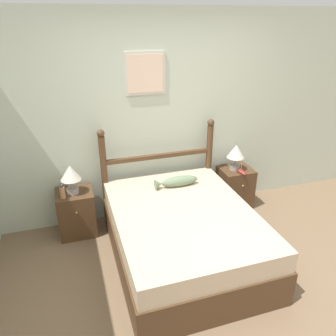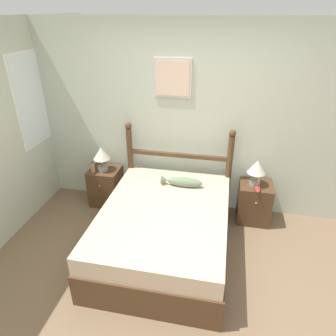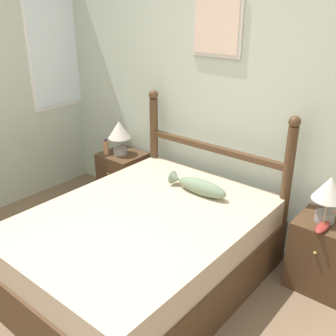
{
  "view_description": "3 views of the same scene",
  "coord_description": "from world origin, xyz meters",
  "px_view_note": "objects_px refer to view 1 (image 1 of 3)",
  "views": [
    {
      "loc": [
        -1.16,
        -2.07,
        2.43
      ],
      "look_at": [
        -0.16,
        1.04,
        0.92
      ],
      "focal_mm": 35.0,
      "sensor_mm": 36.0,
      "label": 1
    },
    {
      "loc": [
        0.47,
        -2.08,
        2.59
      ],
      "look_at": [
        -0.15,
        0.98,
        0.94
      ],
      "focal_mm": 32.0,
      "sensor_mm": 36.0,
      "label": 2
    },
    {
      "loc": [
        1.61,
        -1.16,
        2.04
      ],
      "look_at": [
        -0.19,
        1.02,
        0.82
      ],
      "focal_mm": 42.0,
      "sensor_mm": 36.0,
      "label": 3
    }
  ],
  "objects_px": {
    "bed": "(183,235)",
    "bottle": "(62,192)",
    "nightstand_left": "(77,212)",
    "table_lamp_left": "(71,175)",
    "fish_pillow": "(177,181)",
    "model_boat": "(241,171)",
    "nightstand_right": "(234,187)",
    "table_lamp_right": "(236,153)"
  },
  "relations": [
    {
      "from": "model_boat",
      "to": "table_lamp_right",
      "type": "bearing_deg",
      "value": 105.13
    },
    {
      "from": "nightstand_left",
      "to": "nightstand_right",
      "type": "distance_m",
      "value": 2.13
    },
    {
      "from": "table_lamp_right",
      "to": "bottle",
      "type": "bearing_deg",
      "value": -177.38
    },
    {
      "from": "table_lamp_left",
      "to": "table_lamp_right",
      "type": "xyz_separation_m",
      "value": [
        2.11,
        0.01,
        0.0
      ]
    },
    {
      "from": "fish_pillow",
      "to": "bottle",
      "type": "bearing_deg",
      "value": 171.93
    },
    {
      "from": "table_lamp_left",
      "to": "table_lamp_right",
      "type": "relative_size",
      "value": 1.0
    },
    {
      "from": "bed",
      "to": "nightstand_left",
      "type": "xyz_separation_m",
      "value": [
        -1.07,
        0.83,
        -0.02
      ]
    },
    {
      "from": "nightstand_right",
      "to": "table_lamp_right",
      "type": "height_order",
      "value": "table_lamp_right"
    },
    {
      "from": "nightstand_left",
      "to": "table_lamp_left",
      "type": "relative_size",
      "value": 1.59
    },
    {
      "from": "table_lamp_left",
      "to": "model_boat",
      "type": "relative_size",
      "value": 1.6
    },
    {
      "from": "nightstand_right",
      "to": "bed",
      "type": "bearing_deg",
      "value": -142.03
    },
    {
      "from": "fish_pillow",
      "to": "table_lamp_left",
      "type": "bearing_deg",
      "value": 166.84
    },
    {
      "from": "model_boat",
      "to": "nightstand_left",
      "type": "bearing_deg",
      "value": 176.62
    },
    {
      "from": "bottle",
      "to": "fish_pillow",
      "type": "bearing_deg",
      "value": -8.07
    },
    {
      "from": "nightstand_left",
      "to": "nightstand_right",
      "type": "height_order",
      "value": "same"
    },
    {
      "from": "nightstand_left",
      "to": "fish_pillow",
      "type": "distance_m",
      "value": 1.27
    },
    {
      "from": "fish_pillow",
      "to": "bed",
      "type": "bearing_deg",
      "value": -101.83
    },
    {
      "from": "bed",
      "to": "bottle",
      "type": "xyz_separation_m",
      "value": [
        -1.19,
        0.72,
        0.34
      ]
    },
    {
      "from": "bed",
      "to": "table_lamp_right",
      "type": "distance_m",
      "value": 1.41
    },
    {
      "from": "nightstand_left",
      "to": "table_lamp_left",
      "type": "bearing_deg",
      "value": -117.6
    },
    {
      "from": "bed",
      "to": "fish_pillow",
      "type": "height_order",
      "value": "fish_pillow"
    },
    {
      "from": "table_lamp_left",
      "to": "fish_pillow",
      "type": "distance_m",
      "value": 1.23
    },
    {
      "from": "bed",
      "to": "nightstand_left",
      "type": "bearing_deg",
      "value": 142.03
    },
    {
      "from": "bed",
      "to": "table_lamp_right",
      "type": "bearing_deg",
      "value": 38.57
    },
    {
      "from": "bed",
      "to": "nightstand_right",
      "type": "distance_m",
      "value": 1.35
    },
    {
      "from": "nightstand_left",
      "to": "bottle",
      "type": "xyz_separation_m",
      "value": [
        -0.12,
        -0.11,
        0.36
      ]
    },
    {
      "from": "bed",
      "to": "nightstand_left",
      "type": "relative_size",
      "value": 3.39
    },
    {
      "from": "bed",
      "to": "fish_pillow",
      "type": "xyz_separation_m",
      "value": [
        0.11,
        0.54,
        0.37
      ]
    },
    {
      "from": "model_boat",
      "to": "bottle",
      "type": "bearing_deg",
      "value": 179.6
    },
    {
      "from": "table_lamp_right",
      "to": "bottle",
      "type": "relative_size",
      "value": 1.98
    },
    {
      "from": "table_lamp_left",
      "to": "table_lamp_right",
      "type": "distance_m",
      "value": 2.11
    },
    {
      "from": "nightstand_right",
      "to": "model_boat",
      "type": "distance_m",
      "value": 0.33
    },
    {
      "from": "nightstand_right",
      "to": "fish_pillow",
      "type": "relative_size",
      "value": 1.06
    },
    {
      "from": "table_lamp_left",
      "to": "bottle",
      "type": "relative_size",
      "value": 1.98
    },
    {
      "from": "bed",
      "to": "nightstand_right",
      "type": "xyz_separation_m",
      "value": [
        1.07,
        0.83,
        -0.02
      ]
    },
    {
      "from": "bottle",
      "to": "model_boat",
      "type": "relative_size",
      "value": 0.81
    },
    {
      "from": "bottle",
      "to": "table_lamp_left",
      "type": "bearing_deg",
      "value": 40.1
    },
    {
      "from": "bed",
      "to": "fish_pillow",
      "type": "relative_size",
      "value": 3.6
    },
    {
      "from": "nightstand_left",
      "to": "fish_pillow",
      "type": "height_order",
      "value": "fish_pillow"
    },
    {
      "from": "table_lamp_right",
      "to": "nightstand_left",
      "type": "bearing_deg",
      "value": 179.77
    },
    {
      "from": "model_boat",
      "to": "bed",
      "type": "bearing_deg",
      "value": -146.45
    },
    {
      "from": "table_lamp_right",
      "to": "fish_pillow",
      "type": "height_order",
      "value": "table_lamp_right"
    }
  ]
}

